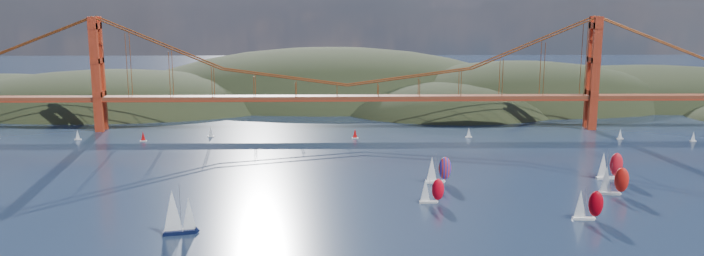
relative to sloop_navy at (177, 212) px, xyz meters
name	(u,v)px	position (x,y,z in m)	size (l,w,h in m)	color
headlands	(416,119)	(93.76, 247.48, -18.69)	(725.00, 225.00, 96.00)	black
bridge	(344,64)	(47.07, 149.19, 26.00)	(552.00, 12.00, 55.00)	brown
sloop_navy	(177,212)	(0.00, 0.00, 0.00)	(9.50, 6.28, 14.13)	black
racer_0	(431,190)	(73.87, 27.40, -1.99)	(7.83, 3.22, 8.99)	silver
racer_1	(588,204)	(117.56, 10.00, -1.50)	(8.77, 3.65, 10.02)	white
racer_2	(613,180)	(135.33, 35.51, -1.21)	(9.50, 5.47, 10.64)	silver
racer_3	(609,165)	(141.62, 55.07, -1.11)	(9.48, 3.92, 10.85)	white
racer_rwb	(438,169)	(79.43, 51.28, -1.27)	(9.24, 3.99, 10.50)	white
distant_boat_1	(78,135)	(-74.59, 126.76, -3.83)	(3.00, 2.00, 4.70)	silver
distant_boat_2	(143,136)	(-43.70, 122.66, -3.83)	(3.00, 2.00, 4.70)	silver
distant_boat_3	(211,132)	(-15.03, 132.27, -3.83)	(3.00, 2.00, 4.70)	silver
distant_boat_4	(620,134)	(173.58, 123.37, -3.83)	(3.00, 2.00, 4.70)	silver
distant_boat_5	(693,136)	(204.45, 117.49, -3.83)	(3.00, 2.00, 4.70)	silver
distant_boat_8	(469,132)	(104.88, 128.49, -3.83)	(3.00, 2.00, 4.70)	silver
distant_boat_9	(355,134)	(52.07, 127.02, -3.83)	(3.00, 2.00, 4.70)	silver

